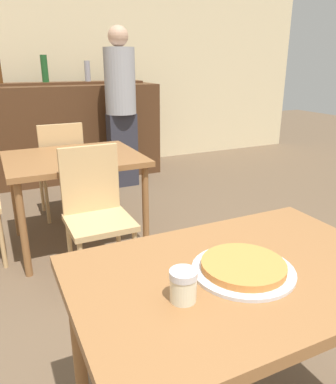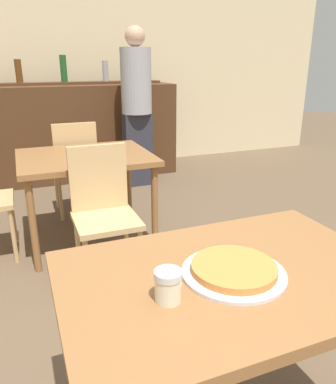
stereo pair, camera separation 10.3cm
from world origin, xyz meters
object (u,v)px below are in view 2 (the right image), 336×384
Objects in this scene: chair_far_side_front at (103,205)px; pizza_tray at (233,270)px; person_standing at (137,103)px; cheese_shaker at (168,286)px; chair_far_side_back at (75,163)px.

chair_far_side_front is 2.65× the size of pizza_tray.
person_standing reaches higher than chair_far_side_front.
chair_far_side_front reaches higher than cheese_shaker.
chair_far_side_front is 1.44m from cheese_shaker.
cheese_shaker is at bearing 87.61° from chair_far_side_back.
chair_far_side_front is at bearing -113.78° from person_standing.
pizza_tray is (0.14, -2.54, 0.25)m from chair_far_side_back.
chair_far_side_back is at bearing 90.00° from chair_far_side_front.
chair_far_side_back is (0.00, 1.17, 0.00)m from chair_far_side_front.
pizza_tray is (0.14, -1.36, 0.25)m from chair_far_side_front.
chair_far_side_back is 2.65× the size of pizza_tray.
person_standing reaches higher than cheese_shaker.
chair_far_side_front is 1.00× the size of chair_far_side_back.
pizza_tray is 0.19× the size of person_standing.
pizza_tray is 3.31m from person_standing.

